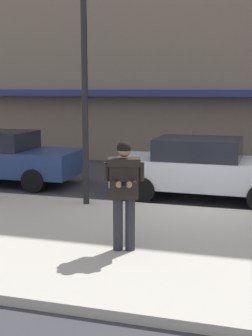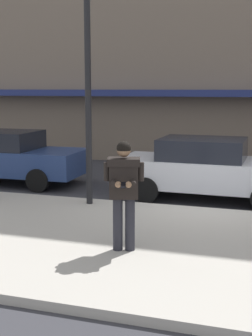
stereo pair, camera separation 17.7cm
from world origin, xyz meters
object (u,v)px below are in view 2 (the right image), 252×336
(parked_sedan_mid, at_px, (208,168))
(street_lamp_post, at_px, (88,71))
(man_texting_on_phone, at_px, (124,184))
(parked_sedan_near, at_px, (7,157))

(parked_sedan_mid, bearing_deg, street_lamp_post, -143.16)
(parked_sedan_mid, relative_size, man_texting_on_phone, 2.51)
(man_texting_on_phone, relative_size, street_lamp_post, 0.37)
(parked_sedan_near, distance_m, man_texting_on_phone, 7.14)
(parked_sedan_mid, bearing_deg, man_texting_on_phone, -98.83)
(man_texting_on_phone, bearing_deg, street_lamp_post, 122.04)
(parked_sedan_near, bearing_deg, man_texting_on_phone, -43.16)
(parked_sedan_mid, xyz_separation_m, street_lamp_post, (-2.45, -1.83, 2.35))
(man_texting_on_phone, xyz_separation_m, street_lamp_post, (-1.73, 2.77, 1.89))
(parked_sedan_near, height_order, man_texting_on_phone, man_texting_on_phone)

